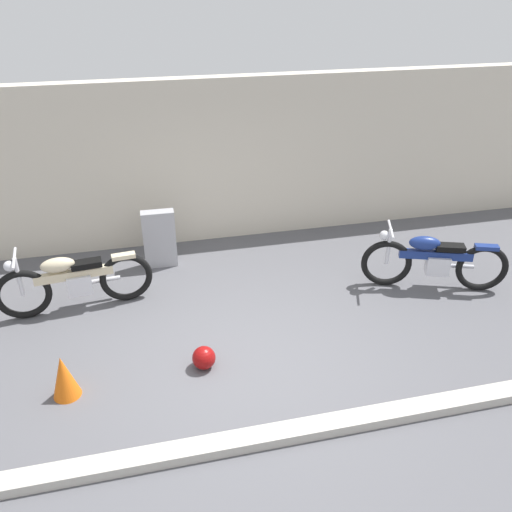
# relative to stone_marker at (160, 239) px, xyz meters

# --- Properties ---
(ground_plane) EXTENTS (40.00, 40.00, 0.00)m
(ground_plane) POSITION_rel_stone_marker_xyz_m (0.89, -2.84, -0.49)
(ground_plane) COLOR #56565B
(building_wall) EXTENTS (18.00, 0.30, 2.84)m
(building_wall) POSITION_rel_stone_marker_xyz_m (0.89, 0.91, 0.93)
(building_wall) COLOR beige
(building_wall) RESTS_ON ground_plane
(curb_strip) EXTENTS (18.00, 0.24, 0.12)m
(curb_strip) POSITION_rel_stone_marker_xyz_m (0.89, -4.04, -0.43)
(curb_strip) COLOR #B7B2A8
(curb_strip) RESTS_ON ground_plane
(stone_marker) EXTENTS (0.53, 0.21, 0.97)m
(stone_marker) POSITION_rel_stone_marker_xyz_m (0.00, 0.00, 0.00)
(stone_marker) COLOR #9E9EA3
(stone_marker) RESTS_ON ground_plane
(helmet) EXTENTS (0.29, 0.29, 0.29)m
(helmet) POSITION_rel_stone_marker_xyz_m (0.32, -2.73, -0.34)
(helmet) COLOR maroon
(helmet) RESTS_ON ground_plane
(traffic_cone) EXTENTS (0.32, 0.32, 0.55)m
(traffic_cone) POSITION_rel_stone_marker_xyz_m (-1.31, -2.85, -0.21)
(traffic_cone) COLOR orange
(traffic_cone) RESTS_ON ground_plane
(motorcycle_cream) EXTENTS (2.18, 0.61, 0.98)m
(motorcycle_cream) POSITION_rel_stone_marker_xyz_m (-1.28, -1.02, -0.01)
(motorcycle_cream) COLOR black
(motorcycle_cream) RESTS_ON ground_plane
(motorcycle_blue) EXTENTS (2.09, 0.94, 0.98)m
(motorcycle_blue) POSITION_rel_stone_marker_xyz_m (3.99, -1.66, -0.01)
(motorcycle_blue) COLOR black
(motorcycle_blue) RESTS_ON ground_plane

